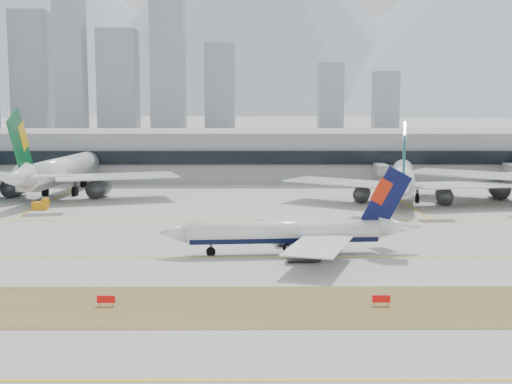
{
  "coord_description": "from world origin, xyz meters",
  "views": [
    {
      "loc": [
        1.23,
        -115.64,
        24.75
      ],
      "look_at": [
        1.88,
        18.0,
        7.5
      ],
      "focal_mm": 50.0,
      "sensor_mm": 36.0,
      "label": 1
    }
  ],
  "objects_px": {
    "widebody_cathay": "(403,180)",
    "terminal": "(249,154)",
    "taxiing_airliner": "(293,233)",
    "widebody_eva": "(58,172)"
  },
  "relations": [
    {
      "from": "taxiing_airliner",
      "to": "terminal",
      "type": "height_order",
      "value": "terminal"
    },
    {
      "from": "widebody_eva",
      "to": "terminal",
      "type": "relative_size",
      "value": 0.23
    },
    {
      "from": "taxiing_airliner",
      "to": "widebody_eva",
      "type": "distance_m",
      "value": 90.3
    },
    {
      "from": "widebody_cathay",
      "to": "taxiing_airliner",
      "type": "bearing_deg",
      "value": 164.61
    },
    {
      "from": "widebody_eva",
      "to": "terminal",
      "type": "xyz_separation_m",
      "value": [
        49.13,
        47.17,
        1.27
      ]
    },
    {
      "from": "taxiing_airliner",
      "to": "widebody_cathay",
      "type": "bearing_deg",
      "value": -121.87
    },
    {
      "from": "widebody_cathay",
      "to": "terminal",
      "type": "height_order",
      "value": "widebody_cathay"
    },
    {
      "from": "widebody_cathay",
      "to": "terminal",
      "type": "xyz_separation_m",
      "value": [
        -37.82,
        58.73,
        2.03
      ]
    },
    {
      "from": "terminal",
      "to": "widebody_eva",
      "type": "bearing_deg",
      "value": -136.16
    },
    {
      "from": "taxiing_airliner",
      "to": "widebody_cathay",
      "type": "xyz_separation_m",
      "value": [
        29.98,
        58.46,
        2.01
      ]
    }
  ]
}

